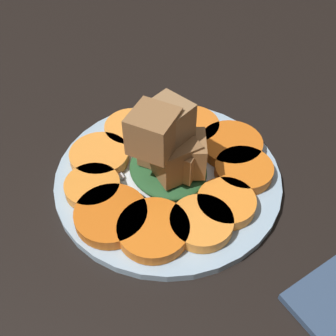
# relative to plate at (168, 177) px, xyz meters

# --- Properties ---
(table_slab) EXTENTS (1.20, 1.20, 0.02)m
(table_slab) POSITION_rel_plate_xyz_m (0.00, 0.00, -0.02)
(table_slab) COLOR black
(table_slab) RESTS_ON ground
(plate) EXTENTS (0.26, 0.26, 0.01)m
(plate) POSITION_rel_plate_xyz_m (0.00, 0.00, 0.00)
(plate) COLOR #99B7D1
(plate) RESTS_ON table_slab
(carrot_slice_0) EXTENTS (0.07, 0.07, 0.01)m
(carrot_slice_0) POSITION_rel_plate_xyz_m (-0.06, -0.06, 0.01)
(carrot_slice_0) COLOR orange
(carrot_slice_0) RESTS_ON plate
(carrot_slice_1) EXTENTS (0.06, 0.06, 0.01)m
(carrot_slice_1) POSITION_rel_plate_xyz_m (-0.02, -0.08, 0.01)
(carrot_slice_1) COLOR orange
(carrot_slice_1) RESTS_ON plate
(carrot_slice_2) EXTENTS (0.08, 0.08, 0.01)m
(carrot_slice_2) POSITION_rel_plate_xyz_m (0.02, -0.08, 0.01)
(carrot_slice_2) COLOR orange
(carrot_slice_2) RESTS_ON plate
(carrot_slice_3) EXTENTS (0.07, 0.07, 0.01)m
(carrot_slice_3) POSITION_rel_plate_xyz_m (0.06, -0.06, 0.01)
(carrot_slice_3) COLOR orange
(carrot_slice_3) RESTS_ON plate
(carrot_slice_4) EXTENTS (0.07, 0.07, 0.01)m
(carrot_slice_4) POSITION_rel_plate_xyz_m (0.08, -0.01, 0.01)
(carrot_slice_4) COLOR orange
(carrot_slice_4) RESTS_ON plate
(carrot_slice_5) EXTENTS (0.06, 0.06, 0.01)m
(carrot_slice_5) POSITION_rel_plate_xyz_m (0.07, 0.03, 0.01)
(carrot_slice_5) COLOR orange
(carrot_slice_5) RESTS_ON plate
(carrot_slice_6) EXTENTS (0.07, 0.07, 0.01)m
(carrot_slice_6) POSITION_rel_plate_xyz_m (0.05, 0.07, 0.01)
(carrot_slice_6) COLOR orange
(carrot_slice_6) RESTS_ON plate
(carrot_slice_7) EXTENTS (0.08, 0.08, 0.01)m
(carrot_slice_7) POSITION_rel_plate_xyz_m (0.01, 0.09, 0.01)
(carrot_slice_7) COLOR orange
(carrot_slice_7) RESTS_ON plate
(carrot_slice_8) EXTENTS (0.07, 0.07, 0.01)m
(carrot_slice_8) POSITION_rel_plate_xyz_m (-0.05, 0.06, 0.01)
(carrot_slice_8) COLOR orange
(carrot_slice_8) RESTS_ON plate
(carrot_slice_9) EXTENTS (0.06, 0.06, 0.01)m
(carrot_slice_9) POSITION_rel_plate_xyz_m (-0.07, 0.04, 0.01)
(carrot_slice_9) COLOR orange
(carrot_slice_9) RESTS_ON plate
(carrot_slice_10) EXTENTS (0.07, 0.07, 0.01)m
(carrot_slice_10) POSITION_rel_plate_xyz_m (-0.08, -0.00, 0.01)
(carrot_slice_10) COLOR orange
(carrot_slice_10) RESTS_ON plate
(center_pile) EXTENTS (0.09, 0.09, 0.10)m
(center_pile) POSITION_rel_plate_xyz_m (0.00, -0.00, 0.05)
(center_pile) COLOR #235128
(center_pile) RESTS_ON plate
(fork) EXTENTS (0.17, 0.04, 0.00)m
(fork) POSITION_rel_plate_xyz_m (0.00, -0.06, 0.01)
(fork) COLOR silver
(fork) RESTS_ON plate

